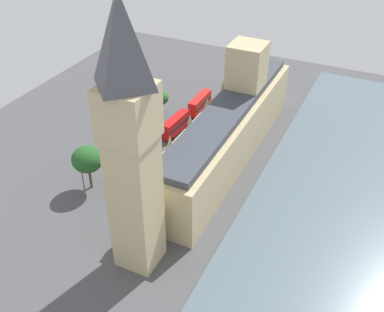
{
  "coord_description": "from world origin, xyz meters",
  "views": [
    {
      "loc": [
        -34.29,
        87.11,
        64.74
      ],
      "look_at": [
        1.0,
        13.08,
        7.67
      ],
      "focal_mm": 43.07,
      "sensor_mm": 36.0,
      "label": 1
    }
  ],
  "objects": [
    {
      "name": "double_decker_bus_by_river_gate",
      "position": [
        14.19,
        -4.73,
        2.63
      ],
      "size": [
        3.22,
        10.64,
        4.75
      ],
      "rotation": [
        0.0,
        0.0,
        3.08
      ],
      "color": "red",
      "rests_on": "ground"
    },
    {
      "name": "street_lamp_trailing",
      "position": [
        21.3,
        12.58,
        4.07
      ],
      "size": [
        0.56,
        0.56,
        5.77
      ],
      "color": "black",
      "rests_on": "ground"
    },
    {
      "name": "car_black_near_tower",
      "position": [
        11.27,
        19.76,
        0.89
      ],
      "size": [
        2.01,
        4.7,
        1.74
      ],
      "rotation": [
        0.0,
        0.0,
        3.13
      ],
      "color": "black",
      "rests_on": "ground"
    },
    {
      "name": "plane_tree_far_end",
      "position": [
        20.91,
        23.76,
        7.58
      ],
      "size": [
        6.84,
        6.84,
        10.51
      ],
      "color": "brown",
      "rests_on": "ground"
    },
    {
      "name": "parliament_building",
      "position": [
        -1.99,
        -1.65,
        7.83
      ],
      "size": [
        11.51,
        62.41,
        25.09
      ],
      "color": "tan",
      "rests_on": "ground"
    },
    {
      "name": "car_blue_leading",
      "position": [
        11.25,
        9.44,
        0.89
      ],
      "size": [
        1.94,
        4.14,
        1.74
      ],
      "rotation": [
        0.0,
        0.0,
        0.0
      ],
      "color": "navy",
      "rests_on": "ground"
    },
    {
      "name": "clock_tower",
      "position": [
        -0.01,
        37.34,
        25.88
      ],
      "size": [
        8.03,
        8.03,
        50.1
      ],
      "color": "tan",
      "rests_on": "ground"
    },
    {
      "name": "pedestrian_under_trees",
      "position": [
        6.98,
        -12.28,
        0.77
      ],
      "size": [
        0.63,
        0.53,
        1.71
      ],
      "rotation": [
        0.0,
        0.0,
        4.59
      ],
      "color": "#336B60",
      "rests_on": "ground"
    },
    {
      "name": "street_lamp_opposite_hall",
      "position": [
        21.67,
        25.36,
        4.59
      ],
      "size": [
        0.56,
        0.56,
        6.61
      ],
      "color": "black",
      "rests_on": "ground"
    },
    {
      "name": "river_thames",
      "position": [
        -28.83,
        0.0,
        0.12
      ],
      "size": [
        33.44,
        119.17,
        0.25
      ],
      "primitive_type": "cube",
      "color": "slate",
      "rests_on": "ground"
    },
    {
      "name": "ground_plane",
      "position": [
        0.0,
        0.0,
        0.0
      ],
      "size": [
        132.41,
        132.41,
        0.0
      ],
      "primitive_type": "plane",
      "color": "#4C4C4F"
    },
    {
      "name": "double_decker_bus_kerbside",
      "position": [
        13.44,
        -18.22,
        2.63
      ],
      "size": [
        2.67,
        10.51,
        4.75
      ],
      "rotation": [
        0.0,
        0.0,
        0.0
      ],
      "color": "red",
      "rests_on": "ground"
    },
    {
      "name": "plane_tree_corner",
      "position": [
        22.3,
        -10.94,
        5.78
      ],
      "size": [
        4.94,
        4.94,
        7.92
      ],
      "color": "brown",
      "rests_on": "ground"
    }
  ]
}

